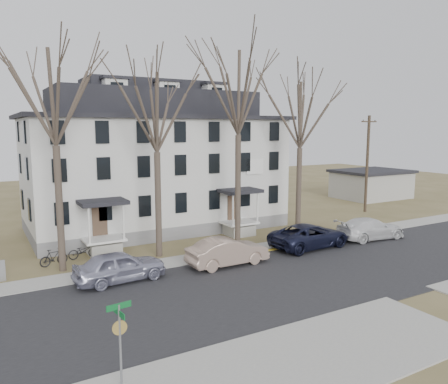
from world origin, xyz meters
TOP-DOWN VIEW (x-y plane):
  - ground at (0.00, 0.00)m, footprint 120.00×120.00m
  - main_road at (0.00, 2.00)m, footprint 120.00×10.00m
  - far_sidewalk at (0.00, 8.00)m, footprint 120.00×2.00m
  - near_sidewalk_left at (-8.00, -5.00)m, footprint 20.00×5.00m
  - yellow_curb at (5.00, 7.10)m, footprint 14.00×0.25m
  - boarding_house at (-2.00, 17.95)m, footprint 20.80×12.36m
  - distant_building at (26.00, 20.00)m, footprint 8.50×6.50m
  - tree_far_left at (-11.00, 9.80)m, footprint 8.40×8.40m
  - tree_mid_left at (-5.00, 9.80)m, footprint 7.80×7.80m
  - tree_center at (1.00, 9.80)m, footprint 9.00×9.00m
  - tree_mid_right at (6.50, 9.80)m, footprint 7.80×7.80m
  - utility_pole_far at (18.50, 14.00)m, footprint 2.00×0.28m
  - car_silver at (-8.62, 6.25)m, footprint 5.04×2.30m
  - car_tan at (-2.14, 5.84)m, footprint 5.08×1.84m
  - car_navy at (4.81, 6.46)m, footprint 6.06×3.02m
  - car_white at (10.31, 6.01)m, footprint 5.63×2.70m
  - bicycle_left at (-9.44, 11.56)m, footprint 1.88×0.68m
  - bicycle_right at (-11.31, 10.91)m, footprint 1.78×0.85m
  - street_sign at (-11.45, -3.44)m, footprint 0.82×0.82m

SIDE VIEW (x-z plane):
  - ground at x=0.00m, z-range 0.00..0.00m
  - main_road at x=0.00m, z-range -0.02..0.02m
  - far_sidewalk at x=0.00m, z-range -0.04..0.04m
  - near_sidewalk_left at x=-8.00m, z-range -0.04..0.04m
  - yellow_curb at x=5.00m, z-range -0.03..0.03m
  - bicycle_left at x=-9.44m, z-range 0.00..0.98m
  - bicycle_right at x=-11.31m, z-range 0.00..1.03m
  - car_white at x=10.31m, z-range 0.00..1.58m
  - car_navy at x=4.81m, z-range 0.00..1.65m
  - car_tan at x=-2.14m, z-range 0.00..1.67m
  - car_silver at x=-8.62m, z-range 0.00..1.67m
  - distant_building at x=26.00m, z-range 0.00..3.35m
  - street_sign at x=-11.45m, z-range 0.44..3.31m
  - utility_pole_far at x=18.50m, z-range 0.15..9.65m
  - boarding_house at x=-2.00m, z-range -0.65..11.40m
  - tree_mid_left at x=-5.00m, z-range 3.23..15.97m
  - tree_mid_right at x=6.50m, z-range 3.23..15.97m
  - tree_far_left at x=-11.00m, z-range 3.48..17.20m
  - tree_center at x=1.00m, z-range 3.73..18.43m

